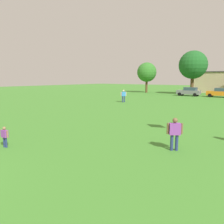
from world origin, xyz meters
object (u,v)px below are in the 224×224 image
child_kite_flyer (5,135)px  adult_bystander (175,131)px  bystander_midfield (124,95)px  parked_car_gray_0 (189,91)px  parked_car_orange_1 (220,92)px  tree_far_left (147,72)px  tree_left (193,65)px

child_kite_flyer → adult_bystander: adult_bystander is taller
bystander_midfield → parked_car_gray_0: bystander_midfield is taller
child_kite_flyer → adult_bystander: 8.26m
child_kite_flyer → parked_car_orange_1: parked_car_orange_1 is taller
adult_bystander → tree_far_left: bearing=86.4°
bystander_midfield → tree_left: size_ratio=0.20×
adult_bystander → bystander_midfield: (-13.73, 16.68, 0.12)m
child_kite_flyer → tree_far_left: tree_far_left is taller
bystander_midfield → parked_car_orange_1: 19.83m
bystander_midfield → tree_far_left: bearing=-122.3°
tree_far_left → parked_car_orange_1: bearing=-13.7°
tree_far_left → tree_left: size_ratio=0.78×
adult_bystander → tree_far_left: size_ratio=0.22×
parked_car_gray_0 → tree_far_left: tree_far_left is taller
child_kite_flyer → parked_car_orange_1: 38.65m
adult_bystander → parked_car_orange_1: (-4.25, 34.09, -0.08)m
adult_bystander → bystander_midfield: bearing=96.8°
bystander_midfield → parked_car_orange_1: (9.47, 17.42, -0.19)m
tree_left → bystander_midfield: bearing=-98.5°
adult_bystander → parked_car_orange_1: parked_car_orange_1 is taller
parked_car_gray_0 → tree_left: tree_left is taller
child_kite_flyer → parked_car_gray_0: size_ratio=0.24×
parked_car_gray_0 → tree_far_left: 12.84m
parked_car_gray_0 → tree_left: size_ratio=0.47×
bystander_midfield → tree_left: bearing=-150.0°
bystander_midfield → tree_far_left: (-7.49, 21.55, 3.74)m
tree_left → adult_bystander: bearing=-74.6°
child_kite_flyer → tree_left: (-3.57, 42.60, 5.49)m
adult_bystander → parked_car_orange_1: 34.36m
bystander_midfield → parked_car_orange_1: size_ratio=0.41×
tree_far_left → child_kite_flyer: bearing=-71.5°
parked_car_gray_0 → tree_far_left: size_ratio=0.61×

